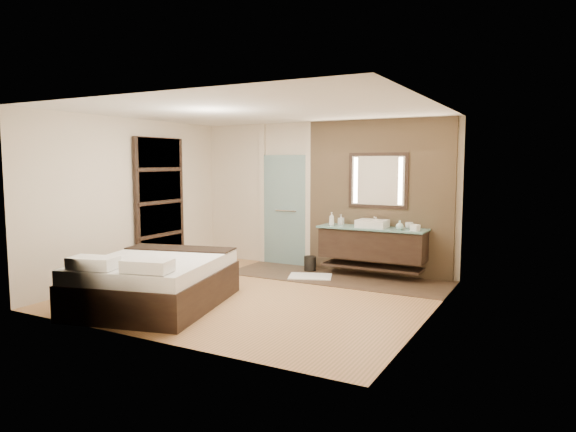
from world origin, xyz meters
The scene contains 15 objects.
floor centered at (0.00, 0.00, 0.00)m, with size 5.00×5.00×0.00m, color olive.
tile_strip centered at (0.60, 1.60, 0.01)m, with size 3.80×1.30×0.01m, color #3C2A20.
stone_wall centered at (1.10, 2.21, 1.35)m, with size 2.60×0.08×2.70m, color #A0805B.
vanity centered at (1.10, 1.92, 0.58)m, with size 1.85×0.55×0.88m.
mirror_unit centered at (1.10, 2.16, 1.65)m, with size 1.06×0.04×0.96m.
frosted_door centered at (-0.75, 2.20, 1.14)m, with size 1.10×0.12×2.70m.
shoji_partition centered at (-2.43, 0.60, 1.21)m, with size 0.06×1.20×2.40m.
bed centered at (-0.96, -1.16, 0.34)m, with size 2.15×2.46×0.81m.
bath_mat centered at (0.18, 1.40, 0.02)m, with size 0.72×0.50×0.02m, color white.
waste_bin centered at (-0.04, 1.85, 0.14)m, with size 0.22×0.22×0.27m, color black.
tissue_box centered at (1.86, 1.80, 0.92)m, with size 0.12×0.12×0.10m, color white.
soap_bottle_a centered at (0.39, 1.81, 0.98)m, with size 0.09×0.09×0.23m, color silver.
soap_bottle_b centered at (0.49, 1.98, 0.96)m, with size 0.08×0.08×0.18m, color #B2B2B2.
soap_bottle_c centered at (1.60, 1.80, 0.94)m, with size 0.12×0.12×0.16m, color silver.
cup centered at (1.70, 2.03, 0.92)m, with size 0.13×0.13×0.11m, color silver.
Camera 1 is at (3.92, -6.38, 1.97)m, focal length 32.00 mm.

